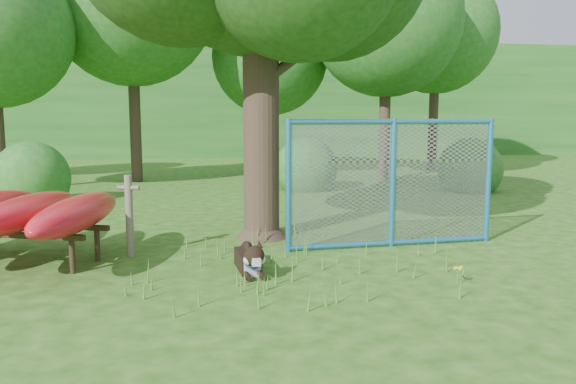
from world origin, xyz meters
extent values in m
plane|color=#204C0F|center=(0.00, 0.00, 0.00)|extent=(80.00, 80.00, 0.00)
cylinder|color=#32241B|center=(0.00, 2.80, 2.38)|extent=(0.62, 0.62, 4.76)
cone|color=#32241B|center=(0.00, 2.80, 0.24)|extent=(0.93, 0.93, 0.48)
cylinder|color=#32241B|center=(0.58, 2.79, 3.05)|extent=(1.33, 0.60, 1.01)
cylinder|color=#32241B|center=(-0.47, 3.00, 3.43)|extent=(1.04, 0.71, 0.97)
cylinder|color=brown|center=(-2.09, 1.79, 0.61)|extent=(0.14, 0.14, 1.22)
cylinder|color=brown|center=(-2.09, 1.79, 1.04)|extent=(0.33, 0.16, 0.07)
cylinder|color=black|center=(-2.74, 0.95, 0.24)|extent=(0.10, 0.10, 0.47)
cylinder|color=black|center=(-2.53, 1.57, 0.24)|extent=(0.10, 0.10, 0.47)
cube|color=black|center=(-3.69, 1.98, 0.49)|extent=(2.70, 1.00, 0.08)
ellipsoid|color=red|center=(-3.44, 1.54, 0.76)|extent=(1.20, 2.91, 0.45)
ellipsoid|color=red|center=(-2.72, 1.29, 0.76)|extent=(1.11, 2.90, 0.45)
cube|color=black|center=(-0.43, 0.77, 0.12)|extent=(0.33, 0.74, 0.25)
cube|color=beige|center=(-0.40, 0.47, 0.11)|extent=(0.24, 0.16, 0.23)
sphere|color=black|center=(-0.39, 0.28, 0.31)|extent=(0.27, 0.27, 0.27)
cube|color=beige|center=(-0.38, 0.16, 0.27)|extent=(0.11, 0.15, 0.09)
sphere|color=beige|center=(-0.47, 0.25, 0.27)|extent=(0.12, 0.12, 0.12)
sphere|color=beige|center=(-0.30, 0.27, 0.27)|extent=(0.12, 0.12, 0.12)
cone|color=black|center=(-0.46, 0.32, 0.45)|extent=(0.11, 0.12, 0.13)
cone|color=black|center=(-0.32, 0.33, 0.45)|extent=(0.12, 0.13, 0.13)
cylinder|color=black|center=(-0.48, 0.31, 0.05)|extent=(0.10, 0.31, 0.07)
cylinder|color=black|center=(-0.30, 0.32, 0.05)|extent=(0.10, 0.31, 0.07)
sphere|color=black|center=(-0.41, 1.17, 0.23)|extent=(0.16, 0.16, 0.16)
torus|color=#183FB7|center=(-0.39, 0.36, 0.25)|extent=(0.26, 0.10, 0.26)
cylinder|color=teal|center=(0.29, 1.68, 1.02)|extent=(0.10, 0.10, 2.04)
cylinder|color=teal|center=(1.98, 1.79, 1.02)|extent=(0.10, 0.10, 2.04)
cylinder|color=teal|center=(3.68, 1.90, 1.02)|extent=(0.10, 0.10, 2.04)
cylinder|color=teal|center=(1.98, 1.79, 2.00)|extent=(3.40, 0.30, 0.08)
cylinder|color=teal|center=(1.98, 1.79, 0.06)|extent=(3.40, 0.30, 0.08)
plane|color=gray|center=(1.98, 1.79, 1.02)|extent=(3.40, 0.22, 3.40)
cylinder|color=#48802A|center=(2.08, -0.35, 0.10)|extent=(0.02, 0.02, 0.21)
sphere|color=yellow|center=(2.08, -0.35, 0.21)|extent=(0.04, 0.04, 0.04)
sphere|color=yellow|center=(2.13, -0.34, 0.22)|extent=(0.04, 0.04, 0.04)
sphere|color=yellow|center=(2.06, -0.31, 0.20)|extent=(0.04, 0.04, 0.04)
sphere|color=yellow|center=(2.09, -0.38, 0.21)|extent=(0.04, 0.04, 0.04)
sphere|color=yellow|center=(2.05, -0.36, 0.22)|extent=(0.04, 0.04, 0.04)
cylinder|color=#32241B|center=(-3.00, 12.00, 2.62)|extent=(0.36, 0.36, 5.25)
sphere|color=#1F5D1E|center=(-3.00, 12.00, 5.62)|extent=(5.20, 5.20, 5.20)
cylinder|color=#32241B|center=(1.50, 13.00, 1.92)|extent=(0.36, 0.36, 3.85)
sphere|color=#1F5D1E|center=(1.50, 13.00, 4.12)|extent=(4.00, 4.00, 4.00)
cylinder|color=#32241B|center=(5.00, 11.00, 2.38)|extent=(0.36, 0.36, 4.76)
sphere|color=#1F5D1E|center=(5.00, 11.00, 5.10)|extent=(4.80, 4.80, 4.80)
cylinder|color=#32241B|center=(8.00, 14.00, 2.45)|extent=(0.36, 0.36, 4.90)
sphere|color=#1F5D1E|center=(8.00, 14.00, 5.25)|extent=(4.60, 4.60, 4.60)
sphere|color=#1F5D1E|center=(-5.00, 7.50, 0.00)|extent=(1.80, 1.80, 1.80)
sphere|color=#1F5D1E|center=(6.50, 8.00, 0.00)|extent=(1.80, 1.80, 1.80)
sphere|color=#1F5D1E|center=(2.00, 9.00, 0.00)|extent=(1.80, 1.80, 1.80)
cube|color=#1F5D1E|center=(0.00, 28.00, 3.00)|extent=(80.00, 12.00, 6.00)
camera|label=1|loc=(-1.09, -6.67, 2.07)|focal=35.00mm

